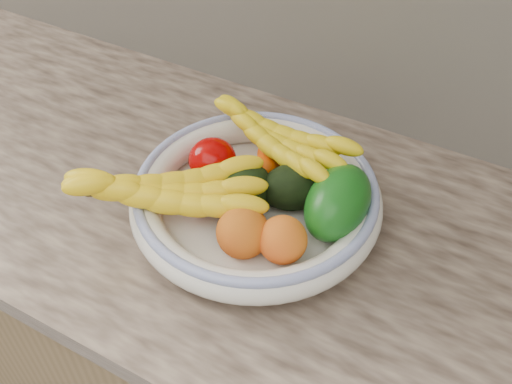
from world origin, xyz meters
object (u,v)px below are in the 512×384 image
object	(u,v)px
fruit_bowl	(256,197)
green_mango	(338,202)
banana_bunch_back	(278,143)
banana_bunch_front	(168,195)

from	to	relation	value
fruit_bowl	green_mango	xyz separation A→B (m)	(0.12, 0.02, 0.03)
banana_bunch_back	banana_bunch_front	world-z (taller)	banana_bunch_back
green_mango	banana_bunch_front	world-z (taller)	green_mango
fruit_bowl	banana_bunch_back	distance (m)	0.10
green_mango	fruit_bowl	bearing A→B (deg)	-171.44
green_mango	banana_bunch_front	distance (m)	0.25
fruit_bowl	green_mango	world-z (taller)	green_mango
banana_bunch_front	banana_bunch_back	bearing A→B (deg)	30.12
banana_bunch_back	banana_bunch_front	bearing A→B (deg)	-104.68
banana_bunch_front	green_mango	bearing A→B (deg)	-6.46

